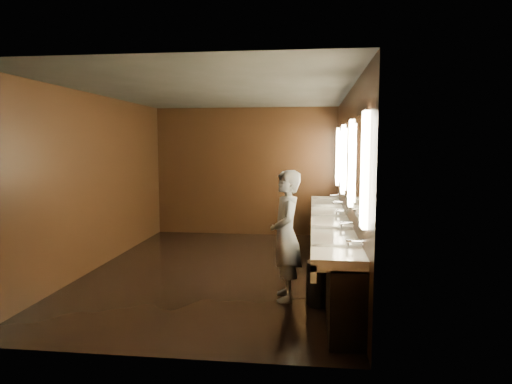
% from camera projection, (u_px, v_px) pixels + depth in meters
% --- Properties ---
extents(floor, '(6.00, 6.00, 0.00)m').
position_uv_depth(floor, '(219.00, 270.00, 7.26)').
color(floor, black).
rests_on(floor, ground).
extents(ceiling, '(4.00, 6.00, 0.02)m').
position_uv_depth(ceiling, '(217.00, 92.00, 6.97)').
color(ceiling, '#2D2D2B').
rests_on(ceiling, wall_back).
extents(wall_back, '(4.00, 0.02, 2.80)m').
position_uv_depth(wall_back, '(246.00, 172.00, 10.08)').
color(wall_back, black).
rests_on(wall_back, floor).
extents(wall_front, '(4.00, 0.02, 2.80)m').
position_uv_depth(wall_front, '(151.00, 211.00, 4.16)').
color(wall_front, black).
rests_on(wall_front, floor).
extents(wall_left, '(0.02, 6.00, 2.80)m').
position_uv_depth(wall_left, '(97.00, 182.00, 7.36)').
color(wall_left, black).
rests_on(wall_left, floor).
extents(wall_right, '(0.02, 6.00, 2.80)m').
position_uv_depth(wall_right, '(348.00, 184.00, 6.87)').
color(wall_right, black).
rests_on(wall_right, floor).
extents(sink_counter, '(0.55, 5.40, 1.01)m').
position_uv_depth(sink_counter, '(333.00, 243.00, 6.99)').
color(sink_counter, black).
rests_on(sink_counter, floor).
extents(mirror_band, '(0.06, 5.03, 1.15)m').
position_uv_depth(mirror_band, '(347.00, 161.00, 6.84)').
color(mirror_band, '#FDEAB3').
rests_on(mirror_band, wall_right).
extents(person, '(0.48, 0.66, 1.68)m').
position_uv_depth(person, '(286.00, 235.00, 5.85)').
color(person, '#86A0C8').
rests_on(person, floor).
extents(trash_bin, '(0.40, 0.40, 0.54)m').
position_uv_depth(trash_bin, '(320.00, 283.00, 5.71)').
color(trash_bin, black).
rests_on(trash_bin, floor).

